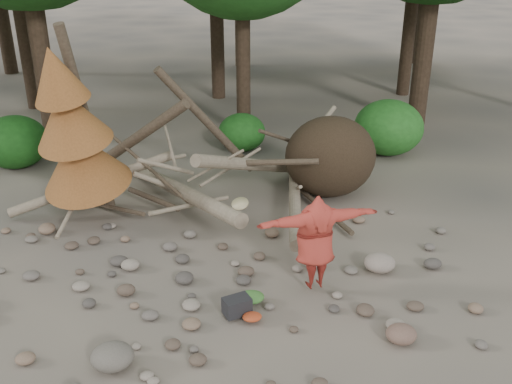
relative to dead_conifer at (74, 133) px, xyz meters
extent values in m
plane|color=#514C44|center=(3.12, -3.37, -2.11)|extent=(120.00, 120.00, 0.00)
ellipsoid|color=#332619|center=(5.72, 0.93, -1.12)|extent=(2.20, 1.87, 1.98)
cylinder|color=gray|center=(2.12, 0.33, -1.56)|extent=(2.61, 5.11, 1.08)
cylinder|color=gray|center=(3.92, 0.83, -1.21)|extent=(3.18, 3.71, 1.90)
cylinder|color=brown|center=(0.92, 1.23, -0.71)|extent=(3.08, 1.91, 2.49)
cylinder|color=gray|center=(4.72, 0.13, -1.76)|extent=(1.13, 4.98, 0.43)
cylinder|color=brown|center=(2.82, 1.43, -0.31)|extent=(2.39, 1.03, 2.89)
cylinder|color=gray|center=(0.12, 0.63, -1.41)|extent=(3.71, 0.86, 1.20)
cylinder|color=#4C3F30|center=(0.62, 0.13, -1.81)|extent=(1.52, 1.70, 0.49)
cylinder|color=gray|center=(3.32, 1.03, -1.31)|extent=(1.57, 0.85, 0.69)
cylinder|color=#4C3F30|center=(4.92, 1.53, -0.91)|extent=(1.92, 1.25, 1.10)
cylinder|color=gray|center=(1.92, 0.83, -0.61)|extent=(0.37, 1.42, 0.85)
cylinder|color=#4C3F30|center=(5.32, -0.17, -1.96)|extent=(0.79, 2.54, 0.12)
cylinder|color=gray|center=(2.32, -0.27, -1.66)|extent=(1.78, 1.11, 0.29)
cylinder|color=#4C3F30|center=(0.22, 0.43, 0.09)|extent=(0.67, 1.13, 4.35)
cone|color=brown|center=(0.06, 0.12, -0.61)|extent=(2.06, 2.13, 1.86)
cone|color=brown|center=(-0.05, -0.09, 0.39)|extent=(1.71, 1.78, 1.65)
cone|color=brown|center=(-0.14, -0.28, 1.29)|extent=(1.23, 1.30, 1.41)
cylinder|color=#38281C|center=(4.12, 5.83, 1.46)|extent=(0.44, 0.44, 7.14)
cylinder|color=#38281C|center=(-3.38, 10.13, 1.67)|extent=(0.42, 0.42, 7.56)
ellipsoid|color=#164913|center=(-2.38, 3.83, -1.39)|extent=(1.80, 1.80, 1.44)
ellipsoid|color=#1E5C1A|center=(3.92, 4.43, -1.55)|extent=(1.40, 1.40, 1.12)
ellipsoid|color=#276D22|center=(8.12, 3.63, -1.31)|extent=(2.00, 2.00, 1.60)
imported|color=#A52F25|center=(4.46, -3.14, -1.15)|extent=(2.24, 0.92, 1.77)
cylinder|color=tan|center=(3.17, -2.92, -0.45)|extent=(0.33, 0.34, 0.17)
cube|color=black|center=(3.02, -3.80, -1.96)|extent=(0.52, 0.43, 0.29)
ellipsoid|color=#3A6F2C|center=(3.30, -3.47, -2.03)|extent=(0.45, 0.37, 0.17)
ellipsoid|color=#A53B1C|center=(3.25, -3.99, -2.05)|extent=(0.32, 0.26, 0.12)
ellipsoid|color=#635D52|center=(1.10, -4.81, -1.92)|extent=(0.63, 0.57, 0.38)
ellipsoid|color=brown|center=(5.50, -4.76, -1.97)|extent=(0.49, 0.44, 0.29)
ellipsoid|color=gray|center=(5.83, -2.69, -1.93)|extent=(0.59, 0.53, 0.36)
camera|label=1|loc=(2.38, -11.65, 3.63)|focal=40.00mm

